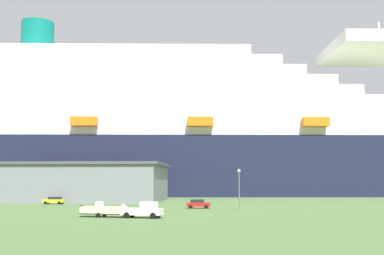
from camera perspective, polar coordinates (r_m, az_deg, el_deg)
The scene contains 8 objects.
ground_plane at distance 111.78m, azimuth -4.54°, elevation -9.07°, with size 600.00×600.00×0.00m, color #4C6B38.
cruise_ship at distance 160.65m, azimuth -6.65°, elevation -1.10°, with size 300.80×54.26×64.20m.
terminal_building at distance 120.99m, azimuth -13.84°, elevation -6.49°, with size 44.16×27.32×9.32m.
pickup_truck at distance 64.65m, azimuth -5.92°, elevation -10.00°, with size 5.88×3.12×2.20m.
small_boat_on_trailer at distance 66.70m, azimuth -10.21°, elevation -9.90°, with size 8.73×3.24×2.15m.
street_lamp at distance 84.29m, azimuth 5.76°, elevation -6.71°, with size 0.56×0.56×7.07m.
parked_car_yellow_taxi at distance 106.44m, azimuth -16.46°, elevation -8.51°, with size 4.62×2.09×1.58m.
parked_car_red_hatchback at distance 86.74m, azimuth 0.76°, elevation -9.28°, with size 4.36×2.08×1.58m.
Camera 1 is at (16.16, -80.49, 5.01)m, focal length 43.72 mm.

